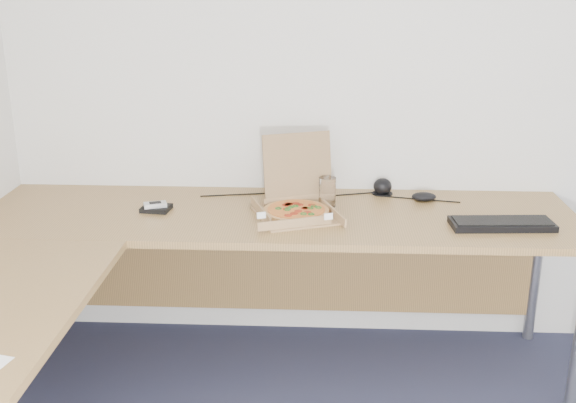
# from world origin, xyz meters

# --- Properties ---
(room_shell) EXTENTS (3.50, 3.50, 2.50)m
(room_shell) POSITION_xyz_m (0.00, 0.00, 1.25)
(room_shell) COLOR silver
(room_shell) RESTS_ON ground
(desk) EXTENTS (2.50, 2.20, 0.73)m
(desk) POSITION_xyz_m (-0.82, 0.97, 0.70)
(desk) COLOR olive
(desk) RESTS_ON ground
(pizza_box) EXTENTS (0.30, 0.35, 0.31)m
(pizza_box) POSITION_xyz_m (-0.42, 1.37, 0.77)
(pizza_box) COLOR #A27D51
(pizza_box) RESTS_ON desk
(drinking_glass) EXTENTS (0.07, 0.07, 0.13)m
(drinking_glass) POSITION_xyz_m (-0.29, 1.49, 0.79)
(drinking_glass) COLOR white
(drinking_glass) RESTS_ON desk
(keyboard) EXTENTS (0.41, 0.17, 0.03)m
(keyboard) POSITION_xyz_m (0.40, 1.27, 0.74)
(keyboard) COLOR black
(keyboard) RESTS_ON desk
(mouse) EXTENTS (0.12, 0.09, 0.04)m
(mouse) POSITION_xyz_m (0.14, 1.59, 0.75)
(mouse) COLOR black
(mouse) RESTS_ON desk
(wallet) EXTENTS (0.13, 0.11, 0.02)m
(wallet) POSITION_xyz_m (-1.02, 1.40, 0.74)
(wallet) COLOR black
(wallet) RESTS_ON desk
(phone) EXTENTS (0.10, 0.08, 0.02)m
(phone) POSITION_xyz_m (-1.02, 1.39, 0.76)
(phone) COLOR #B2B5BA
(phone) RESTS_ON wallet
(dome_speaker) EXTENTS (0.09, 0.09, 0.08)m
(dome_speaker) POSITION_xyz_m (-0.04, 1.68, 0.77)
(dome_speaker) COLOR black
(dome_speaker) RESTS_ON desk
(cable_bundle) EXTENTS (0.56, 0.11, 0.01)m
(cable_bundle) POSITION_xyz_m (-0.31, 1.62, 0.73)
(cable_bundle) COLOR black
(cable_bundle) RESTS_ON desk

